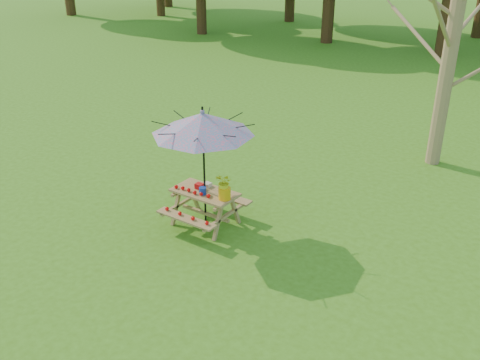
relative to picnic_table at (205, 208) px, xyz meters
The scene contains 5 objects.
picnic_table is the anchor object (origin of this frame).
patio_umbrella 1.62m from the picnic_table, 84.81° to the left, with size 2.20×2.20×2.25m.
produce_bins 0.40m from the picnic_table, 169.56° to the left, with size 0.32×0.43×0.13m.
tomatoes_row 0.44m from the picnic_table, 130.12° to the right, with size 0.77×0.13×0.07m, color red, non-canonical shape.
flower_bucket 0.76m from the picnic_table, ahead, with size 0.34×0.31×0.48m.
Camera 1 is at (5.86, -2.37, 4.92)m, focal length 40.00 mm.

